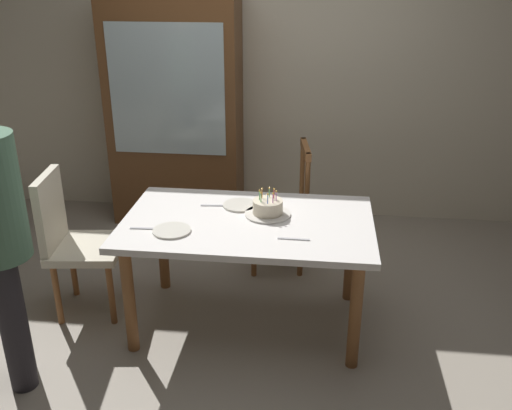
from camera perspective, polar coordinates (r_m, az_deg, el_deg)
name	(u,v)px	position (r m, az deg, el deg)	size (l,w,h in m)	color
ground	(248,321)	(3.72, -0.78, -11.67)	(6.40, 6.40, 0.00)	#9E9384
back_wall	(276,69)	(4.96, 2.00, 13.59)	(6.40, 0.10, 2.60)	beige
dining_table	(248,234)	(3.40, -0.84, -2.92)	(1.49, 0.92, 0.72)	white
birthday_cake	(268,208)	(3.41, 1.19, -0.35)	(0.28, 0.28, 0.16)	silver
plate_near_celebrant	(172,231)	(3.25, -8.52, -2.57)	(0.22, 0.22, 0.01)	silver
plate_far_side	(240,205)	(3.55, -1.60, 0.00)	(0.22, 0.22, 0.01)	silver
fork_near_celebrant	(145,228)	(3.31, -11.13, -2.34)	(0.18, 0.02, 0.01)	silver
fork_far_side	(215,205)	(3.56, -4.19, -0.04)	(0.18, 0.02, 0.01)	silver
fork_near_guest	(294,239)	(3.13, 3.83, -3.45)	(0.18, 0.02, 0.01)	silver
chair_spindle_back	(281,209)	(4.16, 2.51, -0.43)	(0.50, 0.50, 0.95)	beige
chair_upholstered	(71,237)	(3.77, -18.17, -3.06)	(0.49, 0.49, 0.95)	beige
china_cabinet	(175,114)	(4.89, -8.15, 9.06)	(1.10, 0.45, 1.90)	brown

